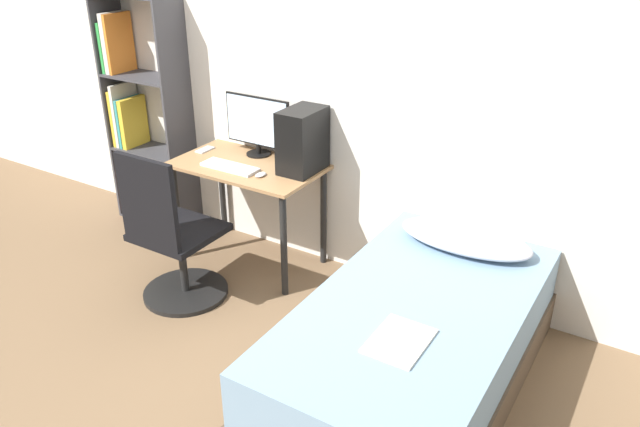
% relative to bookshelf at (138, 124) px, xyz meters
% --- Properties ---
extents(ground_plane, '(14.00, 14.00, 0.00)m').
position_rel_bookshelf_xyz_m(ground_plane, '(1.50, -1.33, -0.77)').
color(ground_plane, brown).
extents(wall_back, '(8.00, 0.05, 2.50)m').
position_rel_bookshelf_xyz_m(wall_back, '(1.50, 0.17, 0.48)').
color(wall_back, silver).
rests_on(wall_back, ground_plane).
extents(desk, '(1.00, 0.58, 0.73)m').
position_rel_bookshelf_xyz_m(desk, '(1.16, -0.14, -0.16)').
color(desk, '#997047').
rests_on(desk, ground_plane).
extents(bookshelf, '(0.65, 0.29, 1.74)m').
position_rel_bookshelf_xyz_m(bookshelf, '(0.00, 0.00, 0.00)').
color(bookshelf, '#38383D').
rests_on(bookshelf, ground_plane).
extents(office_chair, '(0.55, 0.55, 1.02)m').
position_rel_bookshelf_xyz_m(office_chair, '(1.06, -0.79, -0.38)').
color(office_chair, black).
rests_on(office_chair, ground_plane).
extents(bed, '(1.00, 1.85, 0.53)m').
position_rel_bookshelf_xyz_m(bed, '(2.68, -0.78, -0.51)').
color(bed, '#4C3D2D').
rests_on(bed, ground_plane).
extents(pillow, '(0.76, 0.36, 0.11)m').
position_rel_bookshelf_xyz_m(pillow, '(2.68, -0.11, -0.18)').
color(pillow, '#B2B7C6').
rests_on(pillow, bed).
extents(magazine, '(0.24, 0.32, 0.01)m').
position_rel_bookshelf_xyz_m(magazine, '(2.74, -1.10, -0.23)').
color(magazine, silver).
rests_on(magazine, bed).
extents(monitor, '(0.51, 0.17, 0.41)m').
position_rel_bookshelf_xyz_m(monitor, '(1.12, 0.05, 0.18)').
color(monitor, black).
rests_on(monitor, desk).
extents(keyboard, '(0.40, 0.14, 0.02)m').
position_rel_bookshelf_xyz_m(keyboard, '(1.11, -0.26, -0.03)').
color(keyboard, silver).
rests_on(keyboard, desk).
extents(pc_tower, '(0.21, 0.33, 0.41)m').
position_rel_bookshelf_xyz_m(pc_tower, '(1.54, -0.04, 0.17)').
color(pc_tower, black).
rests_on(pc_tower, desk).
extents(mouse, '(0.06, 0.09, 0.02)m').
position_rel_bookshelf_xyz_m(mouse, '(1.36, -0.26, -0.03)').
color(mouse, silver).
rests_on(mouse, desk).
extents(phone, '(0.07, 0.14, 0.01)m').
position_rel_bookshelf_xyz_m(phone, '(0.74, -0.09, -0.03)').
color(phone, '#B7B7BC').
rests_on(phone, desk).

